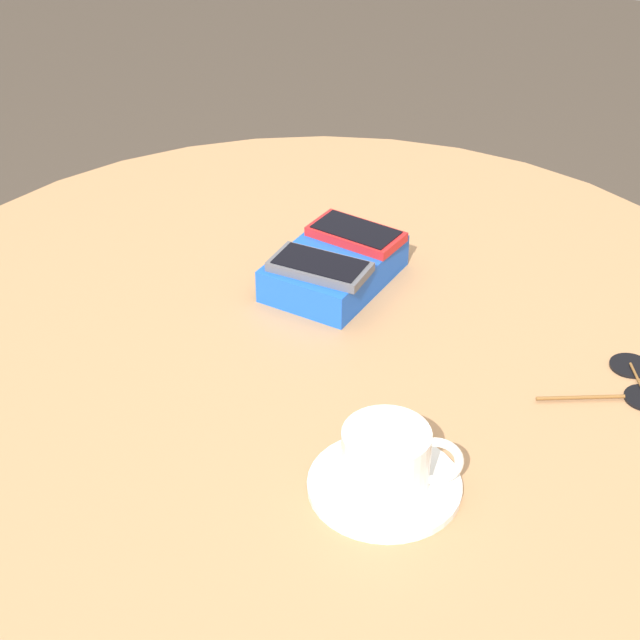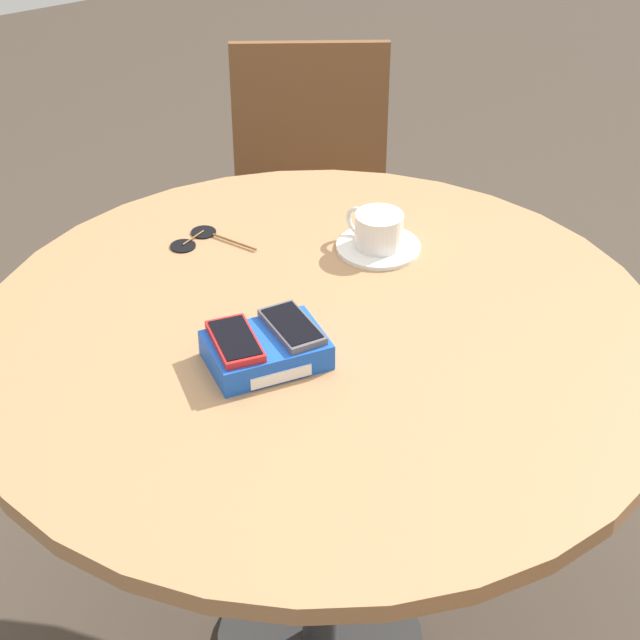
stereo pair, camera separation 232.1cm
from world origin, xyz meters
name	(u,v)px [view 2 (the right image)]	position (x,y,z in m)	size (l,w,h in m)	color
round_table	(320,380)	(0.00, 0.00, 0.67)	(1.12, 1.12, 0.77)	#2D2D2D
phone_box	(266,350)	(-0.11, -0.03, 0.79)	(0.19, 0.14, 0.04)	blue
phone_red	(235,341)	(-0.16, -0.02, 0.82)	(0.08, 0.13, 0.01)	red
phone_gray	(292,326)	(-0.07, -0.03, 0.82)	(0.07, 0.12, 0.01)	#515156
saucer	(378,247)	(0.22, 0.16, 0.78)	(0.15, 0.15, 0.01)	silver
coffee_cup	(378,229)	(0.22, 0.16, 0.81)	(0.09, 0.12, 0.06)	silver
sunglasses	(198,239)	(-0.05, 0.35, 0.77)	(0.13, 0.13, 0.01)	black
chair_near_window	(311,222)	(0.45, 0.79, 0.45)	(0.55, 0.55, 0.86)	brown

